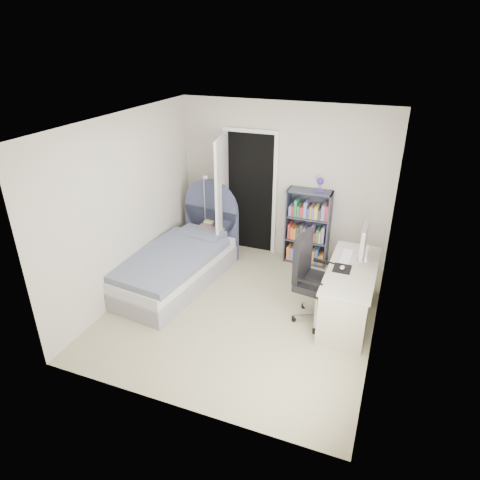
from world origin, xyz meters
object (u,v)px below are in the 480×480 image
(office_chair, at_px, (312,275))
(nightstand, at_px, (213,232))
(floor_lamp, at_px, (206,224))
(bookcase, at_px, (308,230))
(bed, at_px, (178,263))
(desk, at_px, (350,290))

(office_chair, bearing_deg, nightstand, 148.20)
(floor_lamp, relative_size, bookcase, 0.98)
(floor_lamp, xyz_separation_m, bookcase, (1.59, 0.40, -0.02))
(nightstand, bearing_deg, bookcase, 12.00)
(bed, relative_size, nightstand, 3.51)
(floor_lamp, relative_size, office_chair, 1.20)
(nightstand, bearing_deg, bed, -98.57)
(office_chair, bearing_deg, bookcase, 104.79)
(bookcase, height_order, office_chair, bookcase)
(desk, xyz_separation_m, office_chair, (-0.46, -0.21, 0.25))
(bookcase, distance_m, office_chair, 1.55)
(nightstand, distance_m, floor_lamp, 0.20)
(floor_lamp, relative_size, desk, 0.95)
(nightstand, relative_size, office_chair, 0.54)
(floor_lamp, bearing_deg, nightstand, 44.18)
(floor_lamp, bearing_deg, bed, -93.72)
(nightstand, xyz_separation_m, desk, (2.36, -0.96, -0.02))
(nightstand, distance_m, desk, 2.55)
(bookcase, xyz_separation_m, office_chair, (0.40, -1.50, 0.09))
(nightstand, height_order, office_chair, office_chair)
(bed, xyz_separation_m, desk, (2.51, -0.01, 0.10))
(bookcase, bearing_deg, nightstand, -168.00)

